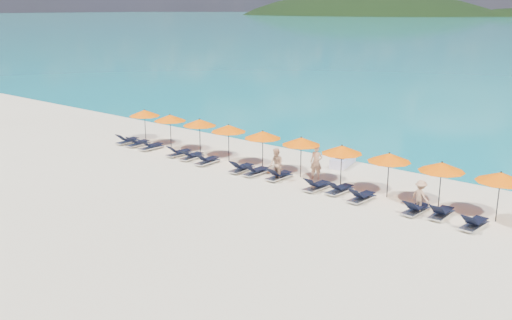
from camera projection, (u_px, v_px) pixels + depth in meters
The scene contains 32 objects.
ground at pixel (217, 196), 28.09m from camera, with size 1400.00×1400.00×0.00m, color beige.
headland_main at pixel (360, 51), 623.85m from camera, with size 374.00×242.00×126.50m.
headland_small at pixel (508, 54), 545.06m from camera, with size 162.00×126.00×85.50m.
jetski at pixel (343, 160), 33.30m from camera, with size 1.32×2.41×0.81m.
beachgoer_a at pixel (316, 162), 30.59m from camera, with size 0.68×0.44×1.85m, color tan.
beachgoer_b at pixel (276, 165), 30.29m from camera, with size 0.86×0.50×1.77m, color tan.
beachgoer_c at pixel (420, 196), 25.72m from camera, with size 0.96×0.44×1.48m, color tan.
umbrella_0 at pixel (144, 113), 38.75m from camera, with size 2.10×2.10×2.28m.
umbrella_1 at pixel (170, 118), 37.06m from camera, with size 2.10×2.10×2.28m.
umbrella_2 at pixel (200, 122), 35.57m from camera, with size 2.10×2.10×2.28m.
umbrella_3 at pixel (229, 128), 33.85m from camera, with size 2.10×2.10×2.28m.
umbrella_4 at pixel (263, 135), 32.16m from camera, with size 2.10×2.10×2.28m.
umbrella_5 at pixel (301, 141), 30.62m from camera, with size 2.10×2.10×2.28m.
umbrella_6 at pixel (342, 149), 28.84m from camera, with size 2.10×2.10×2.28m.
umbrella_7 at pixel (389, 157), 27.33m from camera, with size 2.10×2.10×2.28m.
umbrella_8 at pixel (442, 167), 25.72m from camera, with size 2.10×2.10×2.28m.
umbrella_9 at pixel (501, 177), 24.18m from camera, with size 2.10×2.10×2.28m.
lounger_0 at pixel (127, 140), 38.66m from camera, with size 0.72×1.73×0.66m.
lounger_1 at pixel (138, 143), 37.92m from camera, with size 0.68×1.72×0.66m.
lounger_2 at pixel (151, 146), 37.06m from camera, with size 0.63×1.70×0.66m.
lounger_3 at pixel (179, 153), 35.44m from camera, with size 0.78×1.75×0.66m.
lounger_4 at pixel (191, 156), 34.65m from camera, with size 0.73×1.74×0.66m.
lounger_5 at pixel (207, 160), 33.61m from camera, with size 0.71×1.73×0.66m.
lounger_6 at pixel (241, 168), 32.07m from camera, with size 0.68×1.72×0.66m.
lounger_7 at pixel (256, 171), 31.44m from camera, with size 0.67×1.72×0.66m.
lounger_8 at pixel (279, 175), 30.64m from camera, with size 0.67×1.72×0.66m.
lounger_9 at pixel (317, 186), 28.87m from camera, with size 0.73×1.74×0.66m.
lounger_10 at pixel (339, 189), 28.36m from camera, with size 0.78×1.75×0.66m.
lounger_11 at pixel (362, 197), 27.21m from camera, with size 0.72×1.73×0.66m.
lounger_12 at pixel (416, 209), 25.58m from camera, with size 0.74×1.74×0.66m.
lounger_13 at pixel (441, 213), 25.10m from camera, with size 0.65×1.71×0.66m.
lounger_14 at pixel (474, 223), 23.86m from camera, with size 0.76×1.75×0.66m.
Camera 1 is at (18.57, -19.24, 9.01)m, focal length 40.00 mm.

